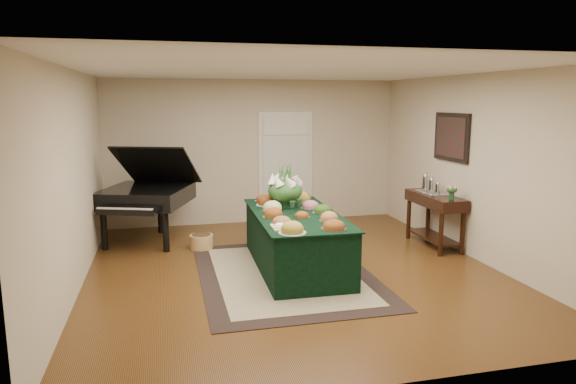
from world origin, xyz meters
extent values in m
plane|color=#321B0B|center=(0.00, 0.00, 0.00)|extent=(6.00, 6.00, 0.00)
cube|color=black|center=(-0.15, -0.14, 0.01)|extent=(2.27, 3.18, 0.01)
cube|color=#C4B793|center=(-0.15, -0.14, 0.01)|extent=(1.82, 2.72, 0.01)
cube|color=silver|center=(0.60, 2.98, 1.05)|extent=(1.05, 0.04, 2.10)
cube|color=silver|center=(0.60, 2.96, 1.00)|extent=(0.90, 0.06, 2.00)
cube|color=black|center=(0.07, 0.11, 0.38)|extent=(1.11, 2.34, 0.77)
cube|color=black|center=(0.07, 0.11, 0.77)|extent=(1.17, 2.40, 0.02)
cylinder|color=#B8C3B9|center=(-0.24, -0.92, 0.79)|extent=(0.33, 0.33, 0.01)
ellipsoid|color=#AB9032|center=(-0.24, -0.92, 0.84)|extent=(0.27, 0.27, 0.10)
cylinder|color=silver|center=(-0.29, -0.06, 0.79)|extent=(0.30, 0.30, 0.01)
ellipsoid|color=brown|center=(-0.29, -0.06, 0.84)|extent=(0.25, 0.25, 0.09)
cylinder|color=silver|center=(0.46, 1.14, 0.79)|extent=(0.25, 0.25, 0.01)
ellipsoid|color=brown|center=(0.46, 1.14, 0.83)|extent=(0.20, 0.20, 0.08)
cylinder|color=silver|center=(-0.27, -0.47, 0.79)|extent=(0.29, 0.29, 0.01)
ellipsoid|color=#97673C|center=(-0.27, -0.47, 0.83)|extent=(0.24, 0.24, 0.07)
cylinder|color=silver|center=(0.29, -0.86, 0.79)|extent=(0.33, 0.33, 0.01)
ellipsoid|color=brown|center=(0.29, -0.86, 0.83)|extent=(0.27, 0.27, 0.08)
cylinder|color=#B8C3B9|center=(-0.22, 0.75, 0.79)|extent=(0.30, 0.30, 0.01)
ellipsoid|color=brown|center=(-0.22, 0.75, 0.85)|extent=(0.25, 0.25, 0.11)
cylinder|color=silver|center=(-0.20, 1.06, 0.79)|extent=(0.29, 0.29, 0.01)
ellipsoid|color=brown|center=(-0.20, 1.06, 0.83)|extent=(0.24, 0.24, 0.08)
cylinder|color=silver|center=(-0.22, 0.33, 0.79)|extent=(0.33, 0.33, 0.01)
ellipsoid|color=#E1DA8C|center=(-0.22, 0.33, 0.84)|extent=(0.27, 0.27, 0.10)
cylinder|color=silver|center=(0.35, 0.37, 0.79)|extent=(0.29, 0.29, 0.01)
ellipsoid|color=#BF5F6C|center=(0.35, 0.37, 0.83)|extent=(0.24, 0.24, 0.08)
cylinder|color=silver|center=(0.35, 0.81, 0.79)|extent=(0.30, 0.30, 0.01)
ellipsoid|color=#AB9032|center=(0.35, 0.81, 0.85)|extent=(0.24, 0.24, 0.12)
cylinder|color=silver|center=(0.08, -0.17, 0.79)|extent=(0.22, 0.22, 0.01)
ellipsoid|color=brown|center=(0.08, -0.17, 0.82)|extent=(0.18, 0.18, 0.06)
cylinder|color=silver|center=(0.10, 1.02, 0.79)|extent=(0.29, 0.29, 0.01)
ellipsoid|color=#97673C|center=(0.10, 1.02, 0.84)|extent=(0.24, 0.24, 0.09)
cylinder|color=silver|center=(0.36, -0.46, 0.79)|extent=(0.28, 0.28, 0.01)
ellipsoid|color=#B76D41|center=(0.36, -0.46, 0.84)|extent=(0.23, 0.23, 0.09)
cylinder|color=silver|center=(0.43, 0.03, 0.79)|extent=(0.30, 0.30, 0.01)
ellipsoid|color=#2D5415|center=(0.43, 0.03, 0.84)|extent=(0.24, 0.24, 0.08)
cube|color=tan|center=(-0.27, -0.65, 0.79)|extent=(0.33, 0.33, 0.02)
ellipsoid|color=white|center=(-0.32, -0.61, 0.84)|extent=(0.14, 0.14, 0.08)
ellipsoid|color=white|center=(-0.18, -0.60, 0.83)|extent=(0.12, 0.12, 0.07)
cube|color=orange|center=(-0.22, -0.74, 0.83)|extent=(0.11, 0.10, 0.05)
cylinder|color=#163722|center=(0.02, 0.56, 0.88)|extent=(0.20, 0.20, 0.20)
ellipsoid|color=#295522|center=(0.02, 0.56, 1.02)|extent=(0.50, 0.50, 0.33)
cylinder|color=black|center=(-2.63, 1.68, 0.32)|extent=(0.10, 0.10, 0.64)
cylinder|color=black|center=(-1.69, 1.34, 0.32)|extent=(0.10, 0.10, 0.64)
cylinder|color=black|center=(-1.78, 2.57, 0.32)|extent=(0.10, 0.10, 0.64)
cube|color=black|center=(-1.98, 2.02, 0.77)|extent=(1.66, 1.71, 0.27)
cube|color=black|center=(-2.24, 1.29, 0.69)|extent=(0.93, 0.52, 0.10)
cube|color=black|center=(-1.78, 2.11, 1.26)|extent=(1.48, 1.34, 0.70)
cylinder|color=#AA7E44|center=(-1.15, 1.36, 0.11)|extent=(0.36, 0.36, 0.23)
cylinder|color=black|center=(2.31, 0.12, 0.33)|extent=(0.07, 0.07, 0.67)
cylinder|color=black|center=(2.68, 0.12, 0.33)|extent=(0.07, 0.07, 0.67)
cylinder|color=black|center=(2.31, 1.17, 0.33)|extent=(0.07, 0.07, 0.67)
cylinder|color=black|center=(2.68, 1.17, 0.33)|extent=(0.07, 0.07, 0.67)
cube|color=black|center=(2.50, 0.64, 0.76)|extent=(0.45, 1.24, 0.18)
cube|color=black|center=(2.50, 0.64, 0.15)|extent=(0.38, 1.09, 0.03)
cube|color=silver|center=(2.50, 0.76, 0.85)|extent=(0.34, 0.58, 0.02)
cylinder|color=#163722|center=(2.50, 0.18, 0.90)|extent=(0.08, 0.08, 0.12)
ellipsoid|color=pink|center=(2.50, 0.18, 1.01)|extent=(0.18, 0.18, 0.12)
cube|color=black|center=(2.72, 0.64, 1.75)|extent=(0.04, 0.95, 0.75)
cube|color=#471320|center=(2.69, 0.64, 1.75)|extent=(0.01, 0.82, 0.62)
camera|label=1|loc=(-1.67, -6.58, 2.32)|focal=32.00mm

